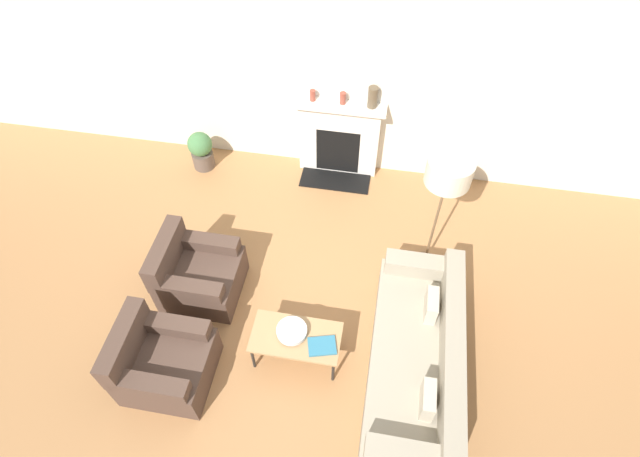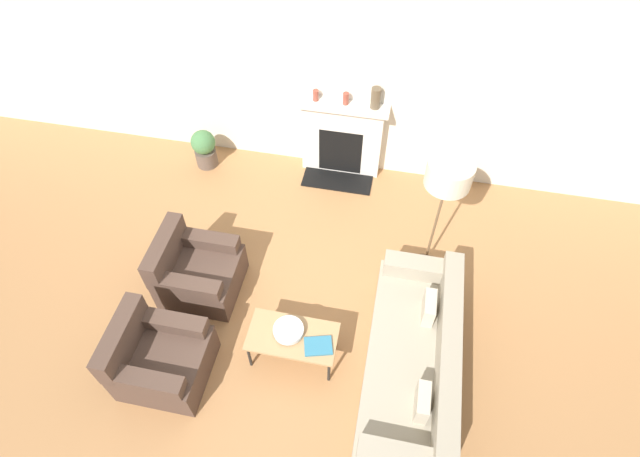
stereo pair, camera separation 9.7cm
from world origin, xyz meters
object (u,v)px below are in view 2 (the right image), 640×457
object	(u,v)px
armchair_far	(196,272)
coffee_table	(293,338)
fireplace	(342,139)
couch	(414,362)
armchair_near	(159,358)
floor_lamp	(448,179)
mantel_vase_center_right	(376,98)
book	(318,346)
bowl	(288,330)
mantel_vase_center_left	(346,99)
mantel_vase_left	(316,95)
potted_plant	(204,148)

from	to	relation	value
armchair_far	coffee_table	size ratio (longest dim) A/B	0.94
fireplace	couch	size ratio (longest dim) A/B	0.54
armchair_near	coffee_table	size ratio (longest dim) A/B	0.94
couch	floor_lamp	xyz separation A→B (m)	(0.05, 1.47, 1.23)
mantel_vase_center_right	book	bearing A→B (deg)	-92.30
armchair_near	armchair_far	xyz separation A→B (m)	(0.00, 1.11, 0.00)
bowl	mantel_vase_center_left	distance (m)	3.10
mantel_vase_left	fireplace	bearing A→B (deg)	-2.21
armchair_far	bowl	xyz separation A→B (m)	(1.27, -0.61, 0.17)
armchair_far	mantel_vase_center_left	world-z (taller)	mantel_vase_center_left
coffee_table	mantel_vase_left	bearing A→B (deg)	96.98
bowl	book	size ratio (longest dim) A/B	0.97
armchair_far	mantel_vase_left	world-z (taller)	mantel_vase_left
mantel_vase_center_left	potted_plant	world-z (taller)	mantel_vase_center_left
bowl	armchair_far	bearing A→B (deg)	154.23
mantel_vase_left	bowl	bearing A→B (deg)	-83.85
bowl	mantel_vase_center_left	size ratio (longest dim) A/B	1.97
bowl	mantel_vase_left	xyz separation A→B (m)	(-0.32, 3.00, 0.75)
mantel_vase_center_left	couch	bearing A→B (deg)	-67.31
couch	book	distance (m)	1.01
floor_lamp	potted_plant	size ratio (longest dim) A/B	2.94
mantel_vase_center_right	armchair_far	bearing A→B (deg)	-125.99
mantel_vase_center_right	mantel_vase_left	bearing A→B (deg)	180.00
couch	floor_lamp	size ratio (longest dim) A/B	1.31
fireplace	mantel_vase_left	world-z (taller)	mantel_vase_left
mantel_vase_left	mantel_vase_center_left	world-z (taller)	mantel_vase_center_left
fireplace	book	size ratio (longest dim) A/B	3.71
fireplace	bowl	bearing A→B (deg)	-90.88
armchair_far	book	distance (m)	1.76
armchair_far	floor_lamp	size ratio (longest dim) A/B	0.51
couch	book	bearing A→B (deg)	-84.65
armchair_near	potted_plant	bearing A→B (deg)	11.47
armchair_far	coffee_table	xyz separation A→B (m)	(1.32, -0.65, 0.09)
floor_lamp	mantel_vase_center_left	world-z (taller)	floor_lamp
mantel_vase_center_right	couch	bearing A→B (deg)	-73.82
mantel_vase_left	mantel_vase_center_right	size ratio (longest dim) A/B	0.53
fireplace	book	bearing A→B (deg)	-84.63
book	mantel_vase_left	bearing A→B (deg)	86.59
armchair_far	floor_lamp	world-z (taller)	floor_lamp
armchair_far	fireplace	bearing A→B (deg)	-29.07
armchair_far	mantel_vase_center_left	distance (m)	2.90
armchair_far	book	world-z (taller)	armchair_far
armchair_near	bowl	xyz separation A→B (m)	(1.27, 0.49, 0.17)
armchair_near	mantel_vase_center_left	xyz separation A→B (m)	(1.35, 3.50, 0.93)
floor_lamp	mantel_vase_center_right	size ratio (longest dim) A/B	6.05
floor_lamp	book	bearing A→B (deg)	-123.73
coffee_table	floor_lamp	bearing A→B (deg)	48.40
armchair_near	potted_plant	xyz separation A→B (m)	(-0.65, 3.20, 0.00)
couch	armchair_far	bearing A→B (deg)	-103.33
bowl	floor_lamp	size ratio (longest dim) A/B	0.18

